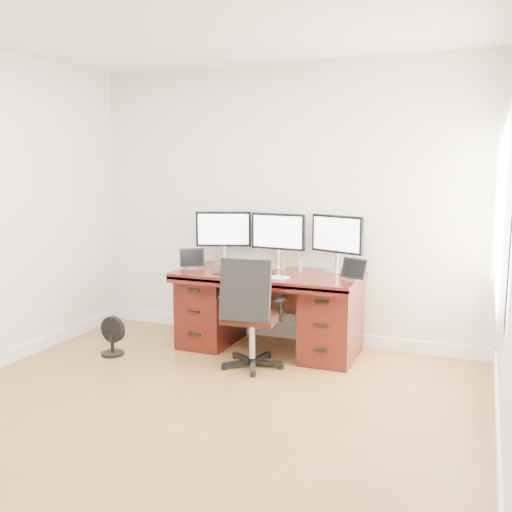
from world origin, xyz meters
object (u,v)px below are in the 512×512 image
at_px(desk, 269,308).
at_px(floor_fan, 112,337).
at_px(office_chair, 251,332).
at_px(monitor_center, 278,234).
at_px(keyboard, 257,275).

height_order(desk, floor_fan, desk).
distance_m(office_chair, floor_fan, 1.34).
height_order(floor_fan, monitor_center, monitor_center).
height_order(office_chair, floor_fan, office_chair).
xyz_separation_m(desk, office_chair, (0.03, -0.53, -0.08)).
bearing_deg(desk, monitor_center, 90.03).
relative_size(monitor_center, keyboard, 1.87).
height_order(desk, keyboard, keyboard).
distance_m(desk, office_chair, 0.54).
xyz_separation_m(floor_fan, keyboard, (1.24, 0.48, 0.58)).
bearing_deg(monitor_center, keyboard, -91.04).
relative_size(desk, keyboard, 5.76).
relative_size(floor_fan, monitor_center, 0.66).
bearing_deg(monitor_center, office_chair, -82.92).
xyz_separation_m(monitor_center, keyboard, (-0.04, -0.44, -0.33)).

